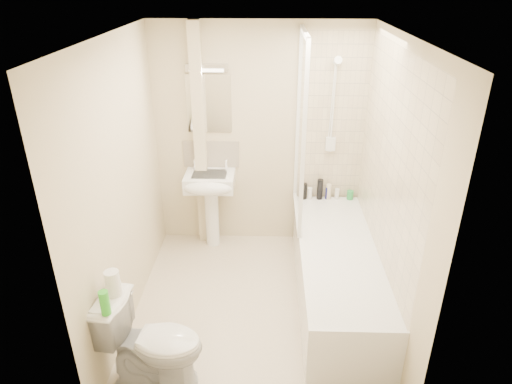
{
  "coord_description": "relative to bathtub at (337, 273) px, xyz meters",
  "views": [
    {
      "loc": [
        0.11,
        -3.33,
        2.82
      ],
      "look_at": [
        -0.0,
        0.2,
        1.09
      ],
      "focal_mm": 32.0,
      "sensor_mm": 36.0,
      "label": 1
    }
  ],
  "objects": [
    {
      "name": "floor",
      "position": [
        -0.75,
        -0.16,
        -0.29
      ],
      "size": [
        2.5,
        2.5,
        0.0
      ],
      "primitive_type": "plane",
      "color": "beige",
      "rests_on": "ground"
    },
    {
      "name": "wall_back",
      "position": [
        -0.75,
        1.09,
        0.91
      ],
      "size": [
        2.2,
        0.02,
        2.4
      ],
      "primitive_type": "cube",
      "color": "beige",
      "rests_on": "ground"
    },
    {
      "name": "wall_left",
      "position": [
        -1.85,
        -0.16,
        0.91
      ],
      "size": [
        0.02,
        2.5,
        2.4
      ],
      "primitive_type": "cube",
      "color": "beige",
      "rests_on": "ground"
    },
    {
      "name": "wall_right",
      "position": [
        0.35,
        -0.16,
        0.91
      ],
      "size": [
        0.02,
        2.5,
        2.4
      ],
      "primitive_type": "cube",
      "color": "beige",
      "rests_on": "ground"
    },
    {
      "name": "ceiling",
      "position": [
        -0.75,
        -0.16,
        2.11
      ],
      "size": [
        2.2,
        2.5,
        0.02
      ],
      "primitive_type": "cube",
      "color": "white",
      "rests_on": "wall_back"
    },
    {
      "name": "tile_back",
      "position": [
        0.0,
        1.08,
        1.14
      ],
      "size": [
        0.7,
        0.01,
        1.75
      ],
      "primitive_type": "cube",
      "color": "beige",
      "rests_on": "wall_back"
    },
    {
      "name": "tile_right",
      "position": [
        0.34,
        0.0,
        1.14
      ],
      "size": [
        0.01,
        2.1,
        1.75
      ],
      "primitive_type": "cube",
      "color": "beige",
      "rests_on": "wall_right"
    },
    {
      "name": "pipe_boxing",
      "position": [
        -1.37,
        1.03,
        0.91
      ],
      "size": [
        0.12,
        0.12,
        2.4
      ],
      "primitive_type": "cube",
      "color": "beige",
      "rests_on": "ground"
    },
    {
      "name": "splashback",
      "position": [
        -1.27,
        1.08,
        0.74
      ],
      "size": [
        0.6,
        0.02,
        0.3
      ],
      "primitive_type": "cube",
      "color": "beige",
      "rests_on": "wall_back"
    },
    {
      "name": "mirror",
      "position": [
        -1.27,
        1.08,
        1.29
      ],
      "size": [
        0.46,
        0.01,
        0.6
      ],
      "primitive_type": "cube",
      "color": "white",
      "rests_on": "wall_back"
    },
    {
      "name": "strip_light",
      "position": [
        -1.27,
        1.06,
        1.66
      ],
      "size": [
        0.42,
        0.07,
        0.07
      ],
      "primitive_type": "cube",
      "color": "silver",
      "rests_on": "wall_back"
    },
    {
      "name": "bathtub",
      "position": [
        0.0,
        0.0,
        0.0
      ],
      "size": [
        0.7,
        2.1,
        0.55
      ],
      "color": "white",
      "rests_on": "ground"
    },
    {
      "name": "shower_screen",
      "position": [
        -0.35,
        0.64,
        1.16
      ],
      "size": [
        0.04,
        0.92,
        1.8
      ],
      "color": "white",
      "rests_on": "bathtub"
    },
    {
      "name": "shower_fixture",
      "position": [
        -0.0,
        1.03,
        1.26
      ],
      "size": [
        0.1,
        0.16,
        0.99
      ],
      "color": "white",
      "rests_on": "wall_back"
    },
    {
      "name": "pedestal_sink",
      "position": [
        -1.27,
        0.85,
        0.42
      ],
      "size": [
        0.52,
        0.48,
        1.0
      ],
      "color": "white",
      "rests_on": "ground"
    },
    {
      "name": "bottle_black_a",
      "position": [
        -0.26,
        1.0,
        0.35
      ],
      "size": [
        0.06,
        0.06,
        0.18
      ],
      "primitive_type": "cylinder",
      "color": "black",
      "rests_on": "bathtub"
    },
    {
      "name": "bottle_white_a",
      "position": [
        -0.19,
        1.0,
        0.33
      ],
      "size": [
        0.05,
        0.05,
        0.13
      ],
      "primitive_type": "cylinder",
      "color": "white",
      "rests_on": "bathtub"
    },
    {
      "name": "bottle_black_b",
      "position": [
        -0.08,
        1.0,
        0.38
      ],
      "size": [
        0.06,
        0.06,
        0.23
      ],
      "primitive_type": "cylinder",
      "color": "black",
      "rests_on": "bathtub"
    },
    {
      "name": "bottle_blue",
      "position": [
        0.0,
        1.0,
        0.33
      ],
      "size": [
        0.05,
        0.05,
        0.14
      ],
      "primitive_type": "cylinder",
      "color": "navy",
      "rests_on": "bathtub"
    },
    {
      "name": "bottle_cream",
      "position": [
        0.01,
        1.0,
        0.35
      ],
      "size": [
        0.06,
        0.06,
        0.17
      ],
      "primitive_type": "cylinder",
      "color": "beige",
      "rests_on": "bathtub"
    },
    {
      "name": "bottle_white_b",
      "position": [
        0.11,
        1.0,
        0.32
      ],
      "size": [
        0.05,
        0.05,
        0.12
      ],
      "primitive_type": "cylinder",
      "color": "white",
      "rests_on": "bathtub"
    },
    {
      "name": "bottle_green",
      "position": [
        0.25,
        1.0,
        0.31
      ],
      "size": [
        0.07,
        0.07,
        0.1
      ],
      "primitive_type": "cylinder",
      "color": "green",
      "rests_on": "bathtub"
    },
    {
      "name": "toilet",
      "position": [
        -1.47,
        -1.01,
        0.08
      ],
      "size": [
        0.61,
        0.84,
        0.74
      ],
      "primitive_type": "imported",
      "rotation": [
        0.0,
        0.0,
        1.44
      ],
      "color": "white",
      "rests_on": "ground"
    },
    {
      "name": "toilet_roll_lower",
      "position": [
        -1.73,
        -0.93,
        0.51
      ],
      "size": [
        0.11,
        0.11,
        0.1
      ],
      "primitive_type": "cylinder",
      "color": "white",
      "rests_on": "toilet"
    },
    {
      "name": "toilet_roll_upper",
      "position": [
        -1.72,
        -0.94,
        0.61
      ],
      "size": [
        0.1,
        0.1,
        0.1
      ],
      "primitive_type": "cylinder",
      "color": "white",
      "rests_on": "toilet_roll_lower"
    },
    {
      "name": "green_bottle",
      "position": [
        -1.72,
        -1.13,
        0.55
      ],
      "size": [
        0.07,
        0.07,
        0.18
      ],
      "primitive_type": "cylinder",
      "color": "green",
      "rests_on": "toilet"
    }
  ]
}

